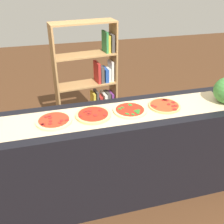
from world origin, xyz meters
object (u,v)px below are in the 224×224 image
(pizza_spinach_2, at_px, (130,110))
(pizza_pepperoni_3, at_px, (164,106))
(pizza_pepperoni_0, at_px, (54,120))
(bookshelf, at_px, (94,87))
(pizza_pepperoni_1, at_px, (93,115))

(pizza_spinach_2, relative_size, pizza_pepperoni_3, 1.03)
(pizza_pepperoni_0, relative_size, pizza_pepperoni_3, 1.05)
(pizza_pepperoni_3, bearing_deg, pizza_pepperoni_0, -179.88)
(pizza_pepperoni_3, relative_size, bookshelf, 0.19)
(pizza_spinach_2, distance_m, bookshelf, 1.13)
(bookshelf, bearing_deg, pizza_pepperoni_0, -116.36)
(pizza_pepperoni_0, distance_m, bookshelf, 1.26)
(pizza_pepperoni_1, height_order, bookshelf, bookshelf)
(pizza_pepperoni_1, xyz_separation_m, pizza_spinach_2, (0.32, -0.00, -0.00))
(pizza_spinach_2, distance_m, pizza_pepperoni_3, 0.32)
(pizza_pepperoni_0, relative_size, bookshelf, 0.20)
(pizza_pepperoni_0, bearing_deg, pizza_pepperoni_3, 0.12)
(pizza_spinach_2, relative_size, bookshelf, 0.20)
(pizza_pepperoni_1, relative_size, bookshelf, 0.20)
(pizza_pepperoni_0, xyz_separation_m, pizza_pepperoni_3, (0.96, 0.00, -0.00))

